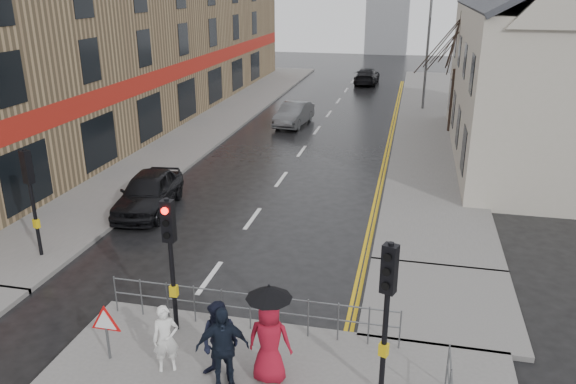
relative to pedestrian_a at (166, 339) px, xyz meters
The scene contains 21 objects.
ground 1.68m from the pedestrian_a, 116.59° to the left, with size 120.00×120.00×0.00m, color black.
left_pavement 25.30m from the pedestrian_a, 106.38° to the left, with size 4.00×44.00×0.14m, color #605E5B.
right_pavement 26.92m from the pedestrian_a, 77.40° to the left, with size 4.00×40.00×0.14m, color #605E5B.
pavement_bridge_right 7.30m from the pedestrian_a, 35.97° to the left, with size 4.00×4.20×0.14m, color #605E5B.
building_left_terrace 26.78m from the pedestrian_a, 118.50° to the left, with size 8.00×42.00×10.00m, color #8C7351.
building_right_cream 22.70m from the pedestrian_a, 59.45° to the left, with size 9.00×16.40×10.10m.
traffic_signal_near_left 2.17m from the pedestrian_a, 106.48° to the left, with size 0.28×0.27×3.40m.
traffic_signal_near_right 4.83m from the pedestrian_a, ahead, with size 0.34×0.33×3.40m.
traffic_signal_far_left 7.63m from the pedestrian_a, 145.18° to the left, with size 0.34×0.33×3.40m.
guard_railing_front 2.28m from the pedestrian_a, 54.65° to the left, with size 7.14×0.04×1.00m.
warning_sign 1.44m from the pedestrian_a, behind, with size 0.80×0.07×1.35m.
street_lamp 29.96m from the pedestrian_a, 79.94° to the left, with size 1.83×0.25×8.00m.
tree_near 24.62m from the pedestrian_a, 73.55° to the left, with size 2.40×2.40×6.58m.
tree_far 32.31m from the pedestrian_a, 76.74° to the left, with size 2.40×2.40×5.64m.
pedestrian_a is the anchor object (origin of this frame).
pedestrian_b 1.24m from the pedestrian_a, ahead, with size 0.88×0.69×1.81m, color black.
pedestrian_with_umbrella 2.29m from the pedestrian_a, ahead, with size 0.96×0.96×2.24m.
pedestrian_d 1.39m from the pedestrian_a, ahead, with size 1.09×0.45×1.86m, color black.
car_parked 9.84m from the pedestrian_a, 118.08° to the left, with size 1.74×4.31×1.47m, color black.
car_mid 23.33m from the pedestrian_a, 95.46° to the left, with size 1.42×4.07×1.34m, color #4C4E51.
car_far 39.29m from the pedestrian_a, 88.99° to the left, with size 1.87×4.60×1.33m, color black.
Camera 1 is at (5.41, -10.55, 8.01)m, focal length 35.00 mm.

